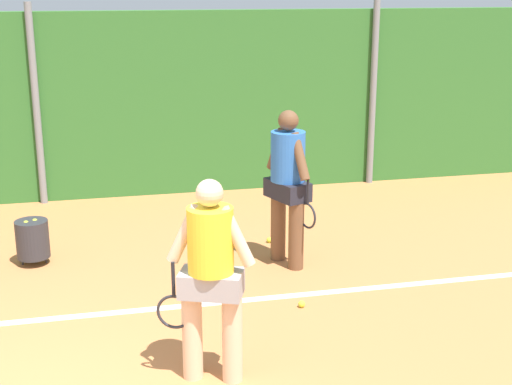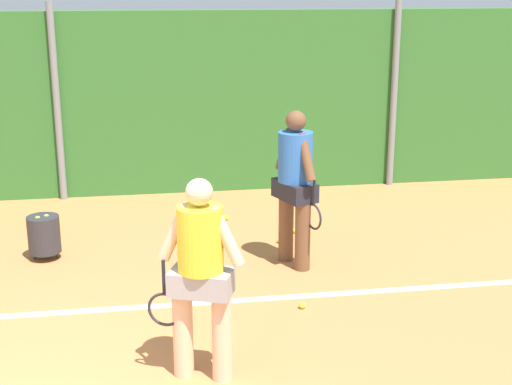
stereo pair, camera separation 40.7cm
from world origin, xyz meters
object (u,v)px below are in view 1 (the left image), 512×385
player_foreground_near (210,271)px  tennis_ball_10 (213,218)px  tennis_ball_0 (297,196)px  tennis_ball_1 (302,304)px  player_midcourt (288,180)px  ball_hopper (32,239)px  tennis_ball_11 (283,230)px  tennis_ball_3 (269,240)px

player_foreground_near → tennis_ball_10: 4.04m
tennis_ball_0 → tennis_ball_10: (-1.35, -0.74, 0.00)m
tennis_ball_10 → tennis_ball_1: bearing=-82.0°
player_midcourt → tennis_ball_0: size_ratio=26.06×
player_midcourt → player_foreground_near: bearing=-49.4°
ball_hopper → tennis_ball_11: (2.97, 0.39, -0.26)m
tennis_ball_10 → tennis_ball_3: bearing=-61.5°
tennis_ball_1 → tennis_ball_11: size_ratio=1.00×
tennis_ball_10 → player_foreground_near: bearing=-99.7°
tennis_ball_0 → tennis_ball_10: same height
tennis_ball_0 → tennis_ball_11: size_ratio=1.00×
player_midcourt → tennis_ball_1: (-0.16, -1.13, -0.93)m
tennis_ball_0 → tennis_ball_11: same height
tennis_ball_10 → tennis_ball_11: size_ratio=1.00×
tennis_ball_3 → ball_hopper: bearing=-178.4°
ball_hopper → tennis_ball_1: size_ratio=7.78×
tennis_ball_3 → tennis_ball_0: bearing=64.0°
player_foreground_near → tennis_ball_10: (0.66, 3.88, -0.88)m
tennis_ball_0 → tennis_ball_1: bearing=-105.2°
tennis_ball_10 → ball_hopper: bearing=-154.5°
ball_hopper → tennis_ball_1: ball_hopper is taller
tennis_ball_11 → tennis_ball_1: bearing=-100.3°
player_midcourt → tennis_ball_3: size_ratio=26.06×
tennis_ball_0 → tennis_ball_10: size_ratio=1.00×
tennis_ball_3 → tennis_ball_10: bearing=118.5°
player_foreground_near → tennis_ball_0: bearing=-92.4°
ball_hopper → tennis_ball_11: 3.00m
ball_hopper → tennis_ball_10: bearing=25.5°
player_foreground_near → tennis_ball_1: bearing=-112.8°
tennis_ball_0 → tennis_ball_3: same height
tennis_ball_0 → tennis_ball_1: (-0.96, -3.53, 0.00)m
tennis_ball_1 → ball_hopper: bearing=145.8°
tennis_ball_0 → tennis_ball_10: 1.54m
ball_hopper → tennis_ball_0: ball_hopper is taller
player_midcourt → tennis_ball_3: 1.16m
tennis_ball_3 → tennis_ball_11: (0.26, 0.32, 0.00)m
tennis_ball_0 → tennis_ball_11: bearing=-112.4°
player_foreground_near → tennis_ball_3: (1.19, 2.92, -0.88)m
player_foreground_near → player_midcourt: player_midcourt is taller
tennis_ball_0 → tennis_ball_1: same height
ball_hopper → tennis_ball_11: bearing=7.6°
tennis_ball_1 → tennis_ball_3: (0.13, 1.83, 0.00)m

